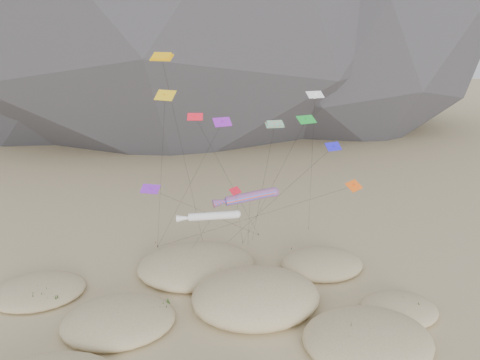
{
  "coord_description": "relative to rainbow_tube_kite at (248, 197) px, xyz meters",
  "views": [
    {
      "loc": [
        -8.87,
        -40.38,
        30.23
      ],
      "look_at": [
        1.76,
        12.0,
        13.4
      ],
      "focal_mm": 35.0,
      "sensor_mm": 36.0,
      "label": 1
    }
  ],
  "objects": [
    {
      "name": "ground",
      "position": [
        -2.29,
        -9.86,
        -11.94
      ],
      "size": [
        500.0,
        500.0,
        0.0
      ],
      "primitive_type": "plane",
      "color": "#CCB789",
      "rests_on": "ground"
    },
    {
      "name": "kite_stakes",
      "position": [
        0.49,
        13.39,
        -11.79
      ],
      "size": [
        24.51,
        6.78,
        0.3
      ],
      "color": "#3F2D1E",
      "rests_on": "ground"
    },
    {
      "name": "white_tube_kite",
      "position": [
        -4.87,
        -2.56,
        -1.01
      ],
      "size": [
        7.06,
        14.37,
        11.64
      ],
      "color": "silver",
      "rests_on": "ground"
    },
    {
      "name": "multi_parafoil",
      "position": [
        3.07,
        0.3,
        8.16
      ],
      "size": [
        2.09,
        14.05,
        20.83
      ],
      "color": "orange",
      "rests_on": "ground"
    },
    {
      "name": "dunes",
      "position": [
        -4.64,
        -5.4,
        -11.22
      ],
      "size": [
        50.73,
        38.2,
        4.51
      ],
      "color": "#CCB789",
      "rests_on": "ground"
    },
    {
      "name": "delta_kites",
      "position": [
        1.28,
        1.27,
        5.84
      ],
      "size": [
        26.04,
        19.48,
        24.56
      ],
      "color": "#FF580D",
      "rests_on": "ground"
    },
    {
      "name": "rainbow_tube_kite",
      "position": [
        0.0,
        0.0,
        0.0
      ],
      "size": [
        8.11,
        12.81,
        12.84
      ],
      "color": "red",
      "rests_on": "ground"
    },
    {
      "name": "dune_grass",
      "position": [
        -3.38,
        -6.13,
        -11.12
      ],
      "size": [
        43.92,
        27.35,
        1.44
      ],
      "color": "black",
      "rests_on": "ground"
    },
    {
      "name": "orange_parafoil",
      "position": [
        -8.94,
        4.83,
        15.4
      ],
      "size": [
        6.62,
        10.96,
        28.18
      ],
      "color": "#D89C0B",
      "rests_on": "ground"
    }
  ]
}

